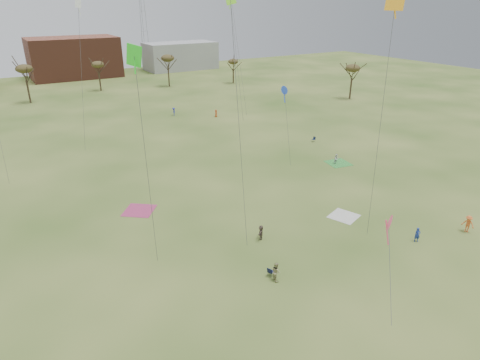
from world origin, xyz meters
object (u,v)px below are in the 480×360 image
radio_tower (142,10)px  camp_chair_center (271,273)px  camp_chair_right (313,140)px  flyer_near_right (417,235)px

radio_tower → camp_chair_center: bearing=-104.8°
camp_chair_right → flyer_near_right: bearing=-29.0°
camp_chair_center → radio_tower: radio_tower is taller
camp_chair_center → camp_chair_right: bearing=-68.4°
flyer_near_right → camp_chair_right: flyer_near_right is taller
camp_chair_center → radio_tower: 127.35m
camp_chair_center → camp_chair_right: (28.13, 27.22, 0.00)m
radio_tower → camp_chair_right: bearing=-92.4°
flyer_near_right → camp_chair_center: (-15.87, 2.97, -0.50)m
flyer_near_right → camp_chair_center: 16.15m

